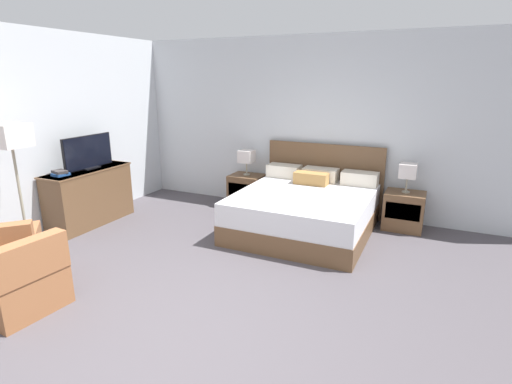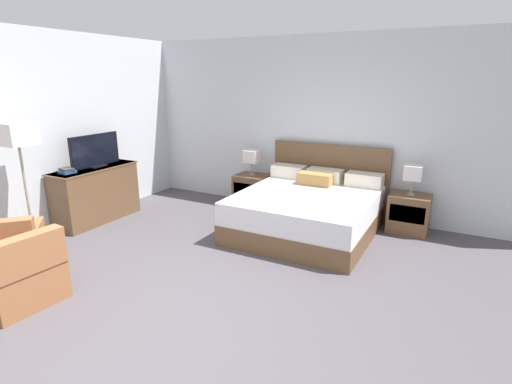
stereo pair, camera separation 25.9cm
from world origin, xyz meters
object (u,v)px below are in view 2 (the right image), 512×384
Objects in this scene: bed at (308,210)px; dresser at (96,193)px; nightstand_left at (252,191)px; armchair_companion at (19,276)px; floor_lamp at (18,143)px; table_lamp_right at (413,173)px; book_blue_cover at (67,169)px; tv at (95,151)px; table_lamp_left at (252,157)px; nightstand_right at (409,213)px; book_red_cover at (67,172)px; armchair_by_window at (8,255)px.

bed reaches higher than dresser.
nightstand_left is (-1.28, 0.68, -0.05)m from bed.
armchair_companion is 1.76m from floor_lamp.
table_lamp_right reaches higher than nightstand_left.
armchair_companion is at bearing -51.34° from book_blue_cover.
tv is 0.54m from book_blue_cover.
table_lamp_left reaches higher than armchair_companion.
nightstand_right is 0.34× the size of floor_lamp.
nightstand_right is at bearing 26.81° from book_red_cover.
bed is 3.49m from book_blue_cover.
nightstand_right is at bearing 26.75° from book_blue_cover.
dresser is (-1.78, -1.76, 0.16)m from nightstand_left.
nightstand_left and nightstand_right have the same top height.
bed is at bearing 19.37° from dresser.
table_lamp_right is at bearing 50.92° from armchair_companion.
table_lamp_left reaches higher than armchair_by_window.
table_lamp_right is 0.56× the size of armchair_companion.
book_blue_cover is (-0.01, 0.00, 0.04)m from book_red_cover.
table_lamp_right is at bearing 21.34° from tv.
armchair_by_window is at bearing -70.09° from tv.
book_red_cover is (-4.36, -2.20, 0.59)m from nightstand_right.
floor_lamp reaches higher than table_lamp_right.
nightstand_right is 4.74m from tv.
nightstand_right is at bearing 0.00° from nightstand_left.
nightstand_right is 2.96× the size of book_red_cover.
table_lamp_left is 2.85m from book_blue_cover.
tv reaches higher than table_lamp_left.
table_lamp_right is (2.57, 0.00, 0.00)m from table_lamp_left.
dresser is 1.56m from floor_lamp.
nightstand_right is (2.57, 0.00, 0.00)m from nightstand_left.
book_blue_cover is at bearing 106.21° from floor_lamp.
book_blue_cover is (-1.80, -2.20, 0.62)m from nightstand_left.
bed is 3.74m from armchair_by_window.
armchair_companion is (-1.81, -3.12, -0.04)m from bed.
armchair_companion is at bearing -59.15° from tv.
floor_lamp is at bearing -73.79° from book_blue_cover.
tv reaches higher than nightstand_left.
table_lamp_left is at bearing 151.93° from bed.
tv is at bearing -158.67° from nightstand_right.
armchair_by_window is at bearing -107.19° from table_lamp_left.
armchair_companion is (-0.52, -3.80, -0.59)m from table_lamp_left.
bed is 1.20× the size of floor_lamp.
book_blue_cover is (-0.02, -0.44, 0.46)m from dresser.
tv is at bearing 98.90° from floor_lamp.
nightstand_right is 0.57× the size of armchair_by_window.
bed is 10.54× the size of book_red_cover.
floor_lamp is at bearing 128.37° from armchair_by_window.
armchair_companion is (-3.09, -3.80, -0.59)m from table_lamp_right.
book_red_cover is 0.19× the size of armchair_by_window.
dresser is (-4.35, -1.76, -0.44)m from table_lamp_right.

